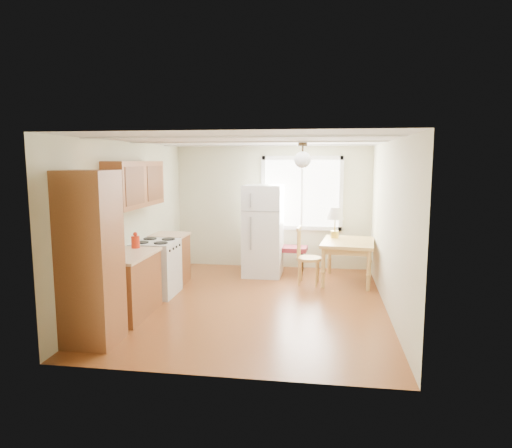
% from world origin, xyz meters
% --- Properties ---
extents(room_shell, '(4.60, 5.60, 2.62)m').
position_xyz_m(room_shell, '(0.00, 0.00, 1.25)').
color(room_shell, '#602D13').
rests_on(room_shell, ground).
extents(kitchen_run, '(0.65, 3.40, 2.20)m').
position_xyz_m(kitchen_run, '(-1.72, -0.63, 0.84)').
color(kitchen_run, brown).
rests_on(kitchen_run, ground).
extents(window_unit, '(1.64, 0.05, 1.51)m').
position_xyz_m(window_unit, '(0.60, 2.47, 1.55)').
color(window_unit, white).
rests_on(window_unit, room_shell).
extents(pendant_light, '(0.26, 0.26, 0.40)m').
position_xyz_m(pendant_light, '(0.70, 0.40, 2.24)').
color(pendant_light, '#312415').
rests_on(pendant_light, room_shell).
extents(refrigerator, '(0.74, 0.76, 1.75)m').
position_xyz_m(refrigerator, '(-0.10, 1.75, 0.88)').
color(refrigerator, silver).
rests_on(refrigerator, ground).
extents(bench, '(1.18, 0.50, 0.53)m').
position_xyz_m(bench, '(0.16, 2.00, 0.47)').
color(bench, maroon).
rests_on(bench, ground).
extents(dining_table, '(1.04, 1.31, 0.76)m').
position_xyz_m(dining_table, '(1.50, 1.51, 0.66)').
color(dining_table, '#B68C46').
rests_on(dining_table, ground).
extents(chair, '(0.46, 0.45, 1.03)m').
position_xyz_m(chair, '(0.70, 1.26, 0.59)').
color(chair, '#B68C46').
rests_on(chair, ground).
extents(table_lamp, '(0.33, 0.33, 0.57)m').
position_xyz_m(table_lamp, '(1.26, 1.82, 1.18)').
color(table_lamp, gold).
rests_on(table_lamp, dining_table).
extents(coffee_maker, '(0.19, 0.23, 0.33)m').
position_xyz_m(coffee_maker, '(-1.72, -1.32, 1.02)').
color(coffee_maker, black).
rests_on(coffee_maker, kitchen_run).
extents(kettle, '(0.13, 0.13, 0.24)m').
position_xyz_m(kettle, '(-1.76, -0.40, 1.00)').
color(kettle, red).
rests_on(kettle, kitchen_run).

